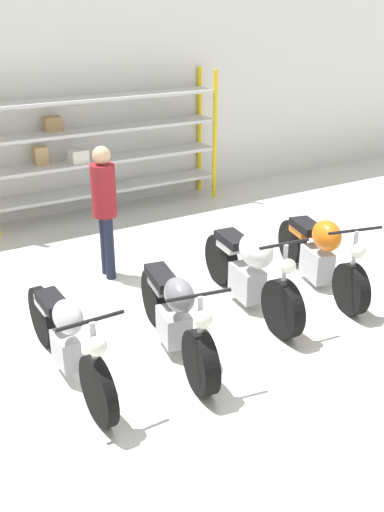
{
  "coord_description": "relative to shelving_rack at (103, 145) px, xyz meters",
  "views": [
    {
      "loc": [
        -3.1,
        -4.85,
        3.39
      ],
      "look_at": [
        0.0,
        0.4,
        0.7
      ],
      "focal_mm": 40.0,
      "sensor_mm": 36.0,
      "label": 1
    }
  ],
  "objects": [
    {
      "name": "motorcycle_orange",
      "position": [
        1.24,
        -4.17,
        -0.74
      ],
      "size": [
        0.82,
        2.14,
        1.05
      ],
      "rotation": [
        0.0,
        0.0,
        -1.8
      ],
      "color": "black",
      "rests_on": "ground_plane"
    },
    {
      "name": "motorcycle_white",
      "position": [
        0.11,
        -4.18,
        -0.71
      ],
      "size": [
        0.6,
        2.15,
        1.1
      ],
      "rotation": [
        0.0,
        0.0,
        -1.67
      ],
      "color": "black",
      "rests_on": "ground_plane"
    },
    {
      "name": "shelving_rack",
      "position": [
        0.0,
        0.0,
        0.0
      ],
      "size": [
        4.16,
        0.63,
        2.34
      ],
      "color": "yellow",
      "rests_on": "ground_plane"
    },
    {
      "name": "ground_plane",
      "position": [
        -0.52,
        -4.29,
        -1.2
      ],
      "size": [
        30.0,
        30.0,
        0.0
      ],
      "primitive_type": "plane",
      "color": "silver"
    },
    {
      "name": "back_wall",
      "position": [
        -0.52,
        0.36,
        0.6
      ],
      "size": [
        30.0,
        0.08,
        3.6
      ],
      "color": "white",
      "rests_on": "ground_plane"
    },
    {
      "name": "person_browsing",
      "position": [
        -1.02,
        -2.51,
        -0.14
      ],
      "size": [
        0.34,
        0.34,
        1.79
      ],
      "rotation": [
        0.0,
        0.0,
        3.07
      ],
      "color": "#1E2338",
      "rests_on": "ground_plane"
    },
    {
      "name": "motorcycle_silver",
      "position": [
        -2.28,
        -4.5,
        -0.73
      ],
      "size": [
        0.6,
        2.18,
        1.02
      ],
      "rotation": [
        0.0,
        0.0,
        -1.55
      ],
      "color": "black",
      "rests_on": "ground_plane"
    },
    {
      "name": "motorcycle_grey",
      "position": [
        -1.14,
        -4.6,
        -0.76
      ],
      "size": [
        0.67,
        2.05,
        1.02
      ],
      "rotation": [
        0.0,
        0.0,
        -1.74
      ],
      "color": "black",
      "rests_on": "ground_plane"
    }
  ]
}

